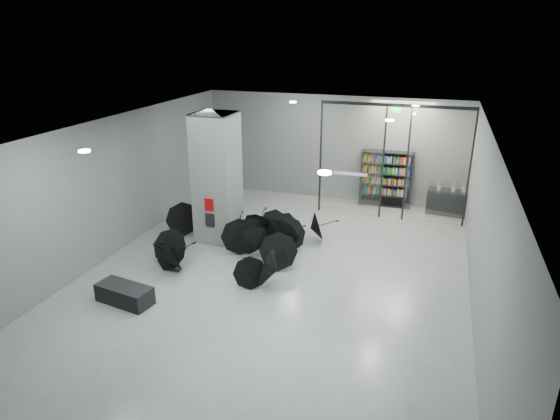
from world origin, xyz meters
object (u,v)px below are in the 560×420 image
(column, at_px, (217,178))
(bookshelf, at_px, (386,179))
(umbrella_cluster, at_px, (249,243))
(bench, at_px, (125,294))
(shop_counter, at_px, (448,203))

(column, distance_m, bookshelf, 6.70)
(column, distance_m, umbrella_cluster, 2.25)
(bench, distance_m, bookshelf, 10.43)
(column, xyz_separation_m, shop_counter, (6.91, 4.54, -1.56))
(bookshelf, distance_m, umbrella_cluster, 6.44)
(shop_counter, bearing_deg, bench, -123.41)
(bench, relative_size, bookshelf, 0.67)
(column, bearing_deg, bench, -97.39)
(bookshelf, relative_size, umbrella_cluster, 0.38)
(umbrella_cluster, bearing_deg, column, 151.27)
(bookshelf, bearing_deg, umbrella_cluster, -123.00)
(bench, bearing_deg, column, 91.66)
(bookshelf, height_order, shop_counter, bookshelf)
(bookshelf, distance_m, shop_counter, 2.37)
(bench, xyz_separation_m, umbrella_cluster, (1.86, 3.55, 0.09))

